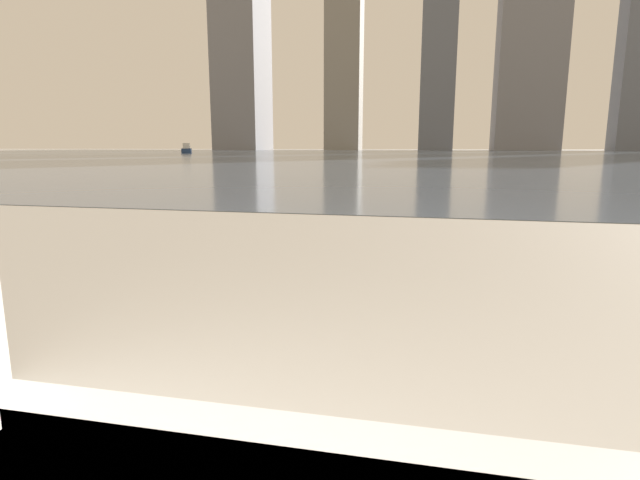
{
  "coord_description": "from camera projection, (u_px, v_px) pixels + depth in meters",
  "views": [
    {
      "loc": [
        0.54,
        0.19,
        0.95
      ],
      "look_at": [
        0.06,
        2.35,
        0.54
      ],
      "focal_mm": 28.0,
      "sensor_mm": 36.0,
      "label": 1
    }
  ],
  "objects": [
    {
      "name": "skyline_tower_2",
      "position": [
        441.0,
        13.0,
        107.65
      ],
      "size": [
        7.45,
        6.83,
        58.49
      ],
      "color": "slate",
      "rests_on": "ground_plane"
    },
    {
      "name": "harbor_water",
      "position": [
        427.0,
        154.0,
        59.6
      ],
      "size": [
        180.0,
        110.0,
        0.01
      ],
      "color": "slate",
      "rests_on": "ground_plane"
    },
    {
      "name": "harbor_boat_1",
      "position": [
        187.0,
        150.0,
        66.62
      ],
      "size": [
        2.61,
        3.74,
        1.33
      ],
      "color": "navy",
      "rests_on": "harbor_water"
    }
  ]
}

